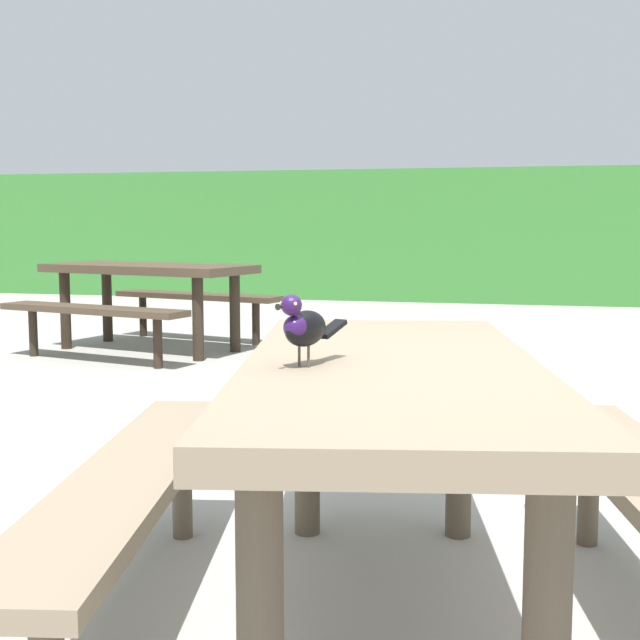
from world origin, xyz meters
TOP-DOWN VIEW (x-y plane):
  - ground_plane at (0.00, 0.00)m, footprint 60.00×60.00m
  - hedge_wall at (0.00, 10.30)m, footprint 28.00×1.80m
  - picnic_table_foreground at (-0.11, -0.05)m, footprint 1.98×2.00m
  - bird_grackle at (-0.30, -0.23)m, footprint 0.13×0.28m
  - picnic_table_mid_left at (-2.93, 4.46)m, footprint 2.06×2.04m

SIDE VIEW (x-z plane):
  - ground_plane at x=0.00m, z-range 0.00..0.00m
  - picnic_table_foreground at x=-0.11m, z-range 0.19..0.93m
  - picnic_table_mid_left at x=-2.93m, z-range 0.19..0.93m
  - bird_grackle at x=-0.30m, z-range 0.75..0.94m
  - hedge_wall at x=0.00m, z-range 0.00..1.82m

